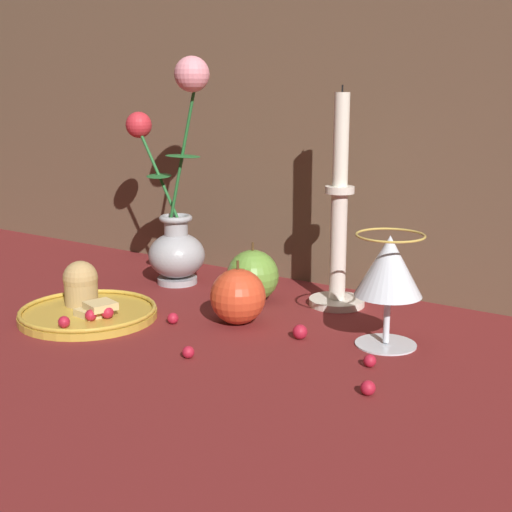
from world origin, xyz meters
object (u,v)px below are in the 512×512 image
object	(u,v)px
vase	(176,216)
plate_with_pastries	(87,305)
wine_glass	(389,270)
apple_beside_vase	(253,276)
candlestick	(339,231)
apple_near_glass	(238,296)

from	to	relation	value
vase	plate_with_pastries	distance (m)	0.23
wine_glass	apple_beside_vase	distance (m)	0.26
wine_glass	candlestick	distance (m)	0.18
vase	apple_near_glass	world-z (taller)	vase
apple_near_glass	candlestick	bearing A→B (deg)	64.53
wine_glass	candlestick	xyz separation A→B (m)	(-0.13, 0.12, 0.02)
candlestick	apple_near_glass	world-z (taller)	candlestick
plate_with_pastries	wine_glass	bearing A→B (deg)	18.37
candlestick	apple_near_glass	xyz separation A→B (m)	(-0.07, -0.15, -0.07)
vase	wine_glass	distance (m)	0.41
plate_with_pastries	apple_near_glass	bearing A→B (deg)	26.58
apple_beside_vase	vase	bearing A→B (deg)	175.84
vase	plate_with_pastries	bearing A→B (deg)	-87.34
wine_glass	apple_beside_vase	size ratio (longest dim) A/B	1.57
wine_glass	apple_near_glass	world-z (taller)	wine_glass
wine_glass	plate_with_pastries	bearing A→B (deg)	-161.63
vase	apple_near_glass	size ratio (longest dim) A/B	4.09
plate_with_pastries	apple_near_glass	xyz separation A→B (m)	(0.19, 0.10, 0.02)
candlestick	apple_beside_vase	distance (m)	0.15
candlestick	vase	bearing A→B (deg)	-171.53
wine_glass	apple_near_glass	xyz separation A→B (m)	(-0.20, -0.03, -0.06)
plate_with_pastries	candlestick	world-z (taller)	candlestick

